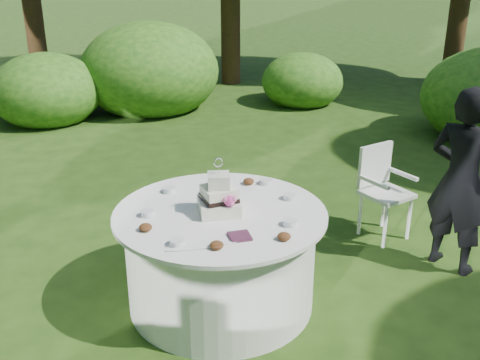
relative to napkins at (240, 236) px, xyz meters
name	(u,v)px	position (x,y,z in m)	size (l,w,h in m)	color
ground	(221,301)	(-0.03, 0.43, -0.78)	(80.00, 80.00, 0.00)	#1F3B10
napkins	(240,236)	(0.00, 0.00, 0.00)	(0.14, 0.14, 0.02)	#4C2037
feather_plume	(202,246)	(-0.26, -0.06, 0.00)	(0.48, 0.07, 0.01)	white
guest	(461,181)	(2.00, 0.44, 0.01)	(0.57, 0.38, 1.57)	black
table	(221,257)	(-0.03, 0.43, -0.39)	(1.56, 1.56, 0.77)	white
cake	(219,198)	(-0.04, 0.41, 0.10)	(0.31, 0.32, 0.42)	silver
chair	(382,184)	(1.69, 1.15, -0.26)	(0.50, 0.50, 0.88)	silver
votives	(224,206)	(0.01, 0.47, 0.01)	(1.18, 0.98, 0.04)	silver
petal_cups	(225,220)	(-0.05, 0.23, 0.02)	(0.99, 1.07, 0.05)	#562D16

